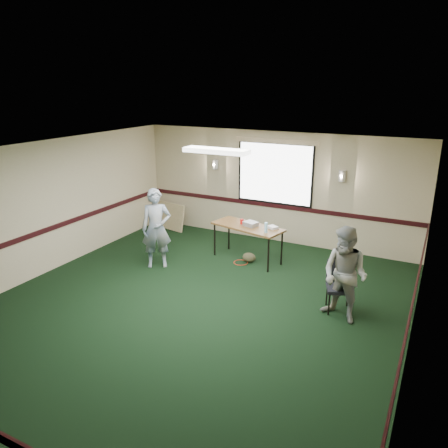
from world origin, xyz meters
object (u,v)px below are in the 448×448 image
at_px(person_left, 156,228).
at_px(folding_table, 248,228).
at_px(projector, 251,224).
at_px(person_right, 345,275).
at_px(conference_chair, 339,282).

bearing_deg(person_left, folding_table, 3.07).
xyz_separation_m(projector, person_right, (2.40, -1.65, -0.04)).
bearing_deg(person_left, conference_chair, -35.32).
bearing_deg(person_left, projector, 2.56).
xyz_separation_m(folding_table, person_left, (-1.58, -1.18, 0.11)).
height_order(folding_table, projector, projector).
height_order(person_left, person_right, person_left).
height_order(folding_table, person_right, person_right).
height_order(folding_table, conference_chair, conference_chair).
distance_m(conference_chair, person_right, 0.48).
bearing_deg(conference_chair, projector, 129.65).
bearing_deg(projector, folding_table, -142.26).
xyz_separation_m(folding_table, person_right, (2.46, -1.63, 0.06)).
bearing_deg(person_right, conference_chair, 132.89).
height_order(conference_chair, person_left, person_left).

